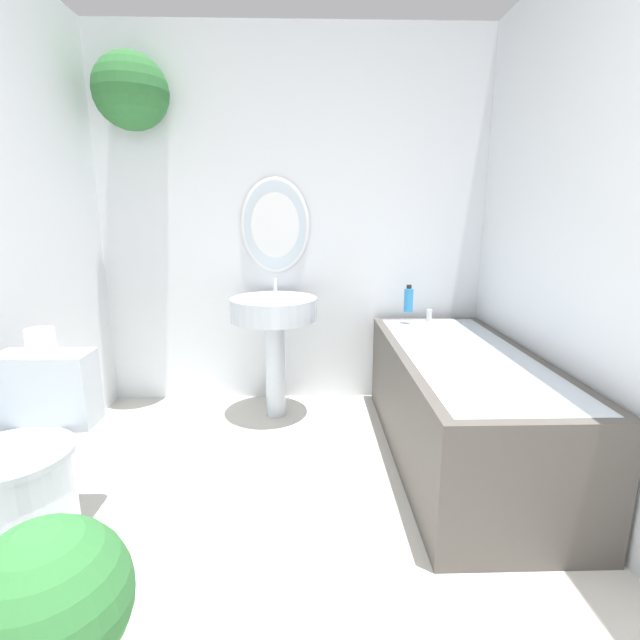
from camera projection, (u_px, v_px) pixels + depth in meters
name	position (u px, v px, depth m)	size (l,w,h in m)	color
wall_back	(267.00, 202.00, 2.99)	(2.62, 0.43, 2.40)	silver
wall_right	(637.00, 232.00, 1.68)	(0.06, 2.95, 2.40)	silver
toilet	(25.00, 479.00, 1.74)	(0.42, 0.57, 0.72)	silver
pedestal_sink	(274.00, 321.00, 2.85)	(0.53, 0.53, 0.87)	silver
bathtub	(462.00, 404.00, 2.40)	(0.70, 1.63, 0.66)	#4C4742
shampoo_bottle	(409.00, 299.00, 2.94)	(0.06, 0.06, 0.17)	#2D84C6
potted_plant	(49.00, 610.00, 1.13)	(0.40, 0.40, 0.55)	#47474C
toilet_paper_roll	(40.00, 341.00, 1.84)	(0.11, 0.11, 0.10)	white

